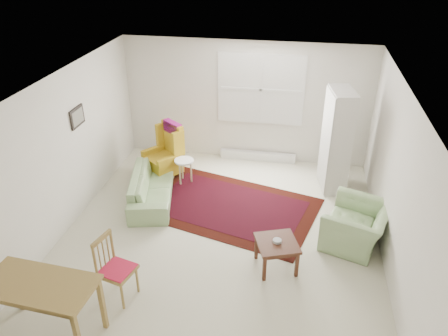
% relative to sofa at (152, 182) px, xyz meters
% --- Properties ---
extents(room, '(5.04, 5.54, 2.51)m').
position_rel_sofa_xyz_m(room, '(1.43, -0.59, 0.90)').
color(room, beige).
rests_on(room, ground).
extents(rug, '(3.37, 2.61, 0.03)m').
position_rel_sofa_xyz_m(rug, '(1.42, -0.02, -0.34)').
color(rug, black).
rests_on(rug, ground).
extents(sofa, '(1.08, 1.89, 0.72)m').
position_rel_sofa_xyz_m(sofa, '(0.00, 0.00, 0.00)').
color(sofa, '#8AAA71').
rests_on(sofa, ground).
extents(armchair, '(1.16, 1.24, 0.79)m').
position_rel_sofa_xyz_m(armchair, '(3.52, -0.67, 0.04)').
color(armchair, '#8AAA71').
rests_on(armchair, ground).
extents(wingback_chair, '(0.89, 0.90, 1.08)m').
position_rel_sofa_xyz_m(wingback_chair, '(-0.06, 0.87, 0.18)').
color(wingback_chair, gold).
rests_on(wingback_chair, ground).
extents(coffee_table, '(0.72, 0.72, 0.46)m').
position_rel_sofa_xyz_m(coffee_table, '(2.35, -1.45, -0.13)').
color(coffee_table, '#482416').
rests_on(coffee_table, ground).
extents(stool, '(0.39, 0.39, 0.49)m').
position_rel_sofa_xyz_m(stool, '(0.42, 0.69, -0.11)').
color(stool, white).
rests_on(stool, ground).
extents(cabinet, '(0.53, 0.83, 1.92)m').
position_rel_sofa_xyz_m(cabinet, '(3.22, 1.04, 0.60)').
color(cabinet, silver).
rests_on(cabinet, ground).
extents(desk, '(1.34, 0.74, 0.82)m').
position_rel_sofa_xyz_m(desk, '(-0.25, -3.15, 0.05)').
color(desk, olive).
rests_on(desk, ground).
extents(desk_chair, '(0.50, 0.50, 0.94)m').
position_rel_sofa_xyz_m(desk_chair, '(0.35, -2.40, 0.11)').
color(desk_chair, olive).
rests_on(desk_chair, ground).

